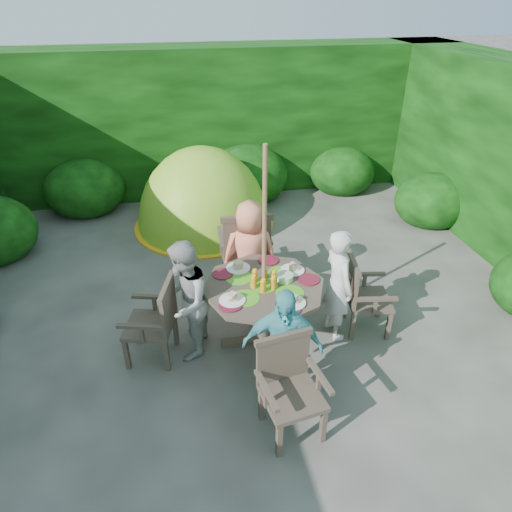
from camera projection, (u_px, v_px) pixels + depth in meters
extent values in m
plane|color=#403E39|center=(249.00, 311.00, 5.46)|extent=(60.00, 60.00, 0.00)
cube|color=black|center=(207.00, 121.00, 8.18)|extent=(9.00, 1.00, 2.50)
cylinder|color=#3A2F26|center=(263.00, 315.00, 4.83)|extent=(0.12, 0.12, 0.70)
cube|color=#3A2F26|center=(263.00, 338.00, 4.99)|extent=(0.92, 0.11, 0.06)
cube|color=#3A2F26|center=(263.00, 338.00, 4.99)|extent=(0.11, 0.92, 0.06)
cylinder|color=#3A2F26|center=(264.00, 287.00, 4.64)|extent=(1.28, 1.28, 0.04)
cylinder|color=#4AB01E|center=(245.00, 298.00, 4.44)|extent=(0.29, 0.29, 0.00)
cylinder|color=#4AB01E|center=(290.00, 293.00, 4.51)|extent=(0.29, 0.29, 0.00)
cylinder|color=#4AB01E|center=(239.00, 277.00, 4.75)|extent=(0.29, 0.29, 0.00)
cylinder|color=#4AB01E|center=(281.00, 273.00, 4.82)|extent=(0.29, 0.29, 0.00)
cylinder|color=#4AB01E|center=(264.00, 285.00, 4.63)|extent=(0.29, 0.29, 0.00)
cylinder|color=white|center=(292.00, 270.00, 4.86)|extent=(0.26, 0.26, 0.01)
cylinder|color=white|center=(238.00, 268.00, 4.89)|extent=(0.26, 0.26, 0.01)
cylinder|color=white|center=(232.00, 300.00, 4.39)|extent=(0.26, 0.26, 0.01)
cylinder|color=white|center=(292.00, 303.00, 4.36)|extent=(0.26, 0.26, 0.01)
cylinder|color=red|center=(309.00, 279.00, 4.70)|extent=(0.23, 0.23, 0.01)
cylinder|color=red|center=(268.00, 260.00, 5.03)|extent=(0.23, 0.23, 0.01)
cylinder|color=red|center=(223.00, 274.00, 4.80)|extent=(0.23, 0.23, 0.01)
cylinder|color=red|center=(231.00, 305.00, 4.33)|extent=(0.23, 0.23, 0.01)
cylinder|color=red|center=(289.00, 309.00, 4.27)|extent=(0.23, 0.23, 0.01)
cylinder|color=#5DAC42|center=(284.00, 277.00, 4.69)|extent=(0.18, 0.18, 0.06)
cylinder|color=brown|center=(264.00, 255.00, 4.45)|extent=(0.04, 0.04, 2.20)
cube|color=#3A2F26|center=(369.00, 300.00, 5.00)|extent=(0.52, 0.54, 0.05)
cube|color=#3A2F26|center=(389.00, 325.00, 4.94)|extent=(0.05, 0.05, 0.38)
cube|color=#3A2F26|center=(379.00, 303.00, 5.28)|extent=(0.05, 0.05, 0.38)
cube|color=#3A2F26|center=(352.00, 326.00, 4.93)|extent=(0.05, 0.05, 0.38)
cube|color=#3A2F26|center=(345.00, 304.00, 5.27)|extent=(0.05, 0.05, 0.38)
cube|color=#3A2F26|center=(351.00, 282.00, 4.87)|extent=(0.11, 0.47, 0.45)
cube|color=#3A2F26|center=(376.00, 299.00, 4.71)|extent=(0.45, 0.12, 0.04)
cube|color=#3A2F26|center=(365.00, 274.00, 5.11)|extent=(0.45, 0.12, 0.04)
cube|color=#3A2F26|center=(150.00, 326.00, 4.61)|extent=(0.57, 0.58, 0.05)
cube|color=#3A2F26|center=(138.00, 327.00, 4.90)|extent=(0.06, 0.06, 0.39)
cube|color=#3A2F26|center=(127.00, 354.00, 4.55)|extent=(0.06, 0.06, 0.39)
cube|color=#3A2F26|center=(176.00, 329.00, 4.88)|extent=(0.06, 0.06, 0.39)
cube|color=#3A2F26|center=(167.00, 356.00, 4.53)|extent=(0.06, 0.06, 0.39)
cube|color=#3A2F26|center=(169.00, 307.00, 4.47)|extent=(0.16, 0.47, 0.46)
cube|color=#3A2F26|center=(154.00, 297.00, 4.72)|extent=(0.46, 0.17, 0.04)
cube|color=#3A2F26|center=(140.00, 327.00, 4.31)|extent=(0.46, 0.17, 0.04)
cube|color=#3A2F26|center=(244.00, 251.00, 5.76)|extent=(0.59, 0.57, 0.05)
cube|color=#3A2F26|center=(260.00, 256.00, 6.12)|extent=(0.06, 0.06, 0.46)
cube|color=#3A2F26|center=(224.00, 259.00, 6.06)|extent=(0.06, 0.06, 0.46)
cube|color=#3A2F26|center=(266.00, 275.00, 5.71)|extent=(0.06, 0.06, 0.46)
cube|color=#3A2F26|center=(228.00, 279.00, 5.65)|extent=(0.06, 0.06, 0.46)
cube|color=#3A2F26|center=(247.00, 240.00, 5.39)|extent=(0.57, 0.07, 0.55)
cube|color=#3A2F26|center=(267.00, 234.00, 5.69)|extent=(0.08, 0.55, 0.04)
cube|color=#3A2F26|center=(221.00, 237.00, 5.61)|extent=(0.08, 0.55, 0.04)
cube|color=#3A2F26|center=(292.00, 398.00, 3.81)|extent=(0.54, 0.53, 0.05)
cube|color=#3A2F26|center=(279.00, 440.00, 3.70)|extent=(0.05, 0.05, 0.38)
cube|color=#3A2F26|center=(323.00, 425.00, 3.82)|extent=(0.05, 0.05, 0.38)
cube|color=#3A2F26|center=(261.00, 403.00, 4.02)|extent=(0.05, 0.05, 0.38)
cube|color=#3A2F26|center=(303.00, 391.00, 4.14)|extent=(0.05, 0.05, 0.38)
cube|color=#3A2F26|center=(283.00, 359.00, 3.86)|extent=(0.47, 0.11, 0.46)
cube|color=#3A2F26|center=(266.00, 390.00, 3.65)|extent=(0.12, 0.46, 0.04)
cube|color=#3A2F26|center=(319.00, 375.00, 3.79)|extent=(0.12, 0.46, 0.04)
imported|color=silver|center=(338.00, 285.00, 4.81)|extent=(0.37, 0.50, 1.28)
imported|color=#A5A5A0|center=(185.00, 301.00, 4.55)|extent=(0.63, 0.73, 1.30)
imported|color=#FA8767|center=(250.00, 253.00, 5.35)|extent=(0.68, 0.48, 1.30)
imported|color=#4DACB5|center=(282.00, 347.00, 4.02)|extent=(0.77, 0.49, 1.23)
ellipsoid|color=#82C125|center=(204.00, 224.00, 7.43)|extent=(2.63, 2.63, 2.55)
ellipsoid|color=black|center=(224.00, 243.00, 6.89)|extent=(0.80, 0.58, 0.88)
cylinder|color=#FFAE1A|center=(204.00, 223.00, 7.42)|extent=(2.23, 2.23, 0.03)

